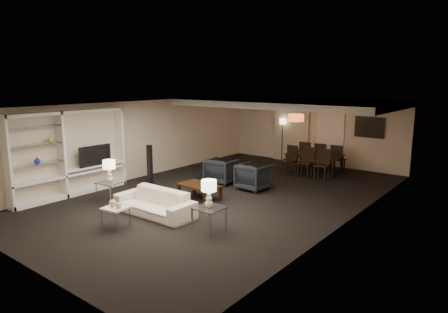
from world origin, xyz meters
The scene contains 35 objects.
floor centered at (0.00, 0.00, 0.00)m, with size 11.00×11.00×0.00m, color black.
ceiling centered at (0.00, 0.00, 2.50)m, with size 7.00×11.00×0.02m, color silver.
wall_back centered at (0.00, 5.50, 1.25)m, with size 7.00×0.02×2.50m, color beige.
wall_front centered at (0.00, -5.50, 1.25)m, with size 7.00×0.02×2.50m, color beige.
wall_left centered at (-3.50, 0.00, 1.25)m, with size 0.02×11.00×2.50m, color beige.
wall_right centered at (3.50, 0.00, 1.25)m, with size 0.02×11.00×2.50m, color beige.
ceiling_soffit centered at (0.00, 3.50, 2.40)m, with size 7.00×4.00×0.20m, color silver.
curtains centered at (-0.90, 5.42, 1.20)m, with size 1.50×0.12×2.40m, color beige.
door centered at (0.70, 5.47, 1.05)m, with size 0.90×0.05×2.10m, color silver.
painting centered at (2.10, 5.46, 1.55)m, with size 0.95×0.04×0.65m, color #142D38.
media_unit centered at (-3.31, -2.60, 1.18)m, with size 0.38×3.40×2.35m, color white, non-canonical shape.
pendant_light centered at (0.30, 3.50, 1.92)m, with size 0.52×0.52×0.24m, color #D8591E.
sofa centered at (-0.29, -2.31, 0.30)m, with size 2.07×0.81×0.60m, color beige.
coffee_table centered at (-0.29, -0.71, 0.20)m, with size 1.14×0.66×0.41m, color black, non-canonical shape.
armchair_left centered at (-0.89, 0.99, 0.38)m, with size 0.82×0.85×0.77m, color black.
armchair_right centered at (0.31, 0.99, 0.38)m, with size 0.82×0.85×0.77m, color black.
side_table_left centered at (-1.99, -2.31, 0.27)m, with size 0.57×0.57×0.53m, color silver, non-canonical shape.
side_table_right centered at (1.41, -2.31, 0.27)m, with size 0.57×0.57×0.53m, color white, non-canonical shape.
table_lamp_left centered at (-1.99, -2.31, 0.82)m, with size 0.32×0.32×0.59m, color beige, non-canonical shape.
table_lamp_right centered at (1.41, -2.31, 0.82)m, with size 0.32×0.32×0.59m, color beige, non-canonical shape.
marble_table centered at (-0.29, -3.41, 0.24)m, with size 0.47×0.47×0.47m, color silver, non-canonical shape.
gold_gourd_a centered at (-0.39, -3.41, 0.55)m, with size 0.15×0.15×0.15m, color tan.
gold_gourd_b centered at (-0.19, -3.41, 0.54)m, with size 0.13×0.13×0.13m, color tan.
television centered at (-3.28, -1.91, 1.04)m, with size 0.13×1.01×0.58m, color black.
vase_blue centered at (-3.31, -3.52, 1.14)m, with size 0.16×0.16×0.17m, color #232899.
vase_amber centered at (-3.31, -3.13, 1.64)m, with size 0.15×0.15×0.16m, color gold.
floor_speaker centered at (-2.64, -0.35, 0.60)m, with size 0.13×0.13×1.20m, color black.
dining_table centered at (0.74, 4.05, 0.32)m, with size 1.85×1.03×0.65m, color black.
chair_nl centered at (0.14, 3.40, 0.48)m, with size 0.45×0.45×0.96m, color black, non-canonical shape.
chair_nm centered at (0.74, 3.40, 0.48)m, with size 0.45×0.45×0.96m, color black, non-canonical shape.
chair_nr centered at (1.34, 3.40, 0.48)m, with size 0.45×0.45×0.96m, color black, non-canonical shape.
chair_fl centered at (0.14, 4.70, 0.48)m, with size 0.45×0.45×0.96m, color black, non-canonical shape.
chair_fm centered at (0.74, 4.70, 0.48)m, with size 0.45×0.45×0.96m, color black, non-canonical shape.
chair_fr centered at (1.34, 4.70, 0.48)m, with size 0.45×0.45×0.96m, color black, non-canonical shape.
floor_lamp centered at (-1.18, 5.20, 0.84)m, with size 0.24×0.24×1.68m, color black, non-canonical shape.
Camera 1 is at (6.62, -8.41, 3.17)m, focal length 32.00 mm.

